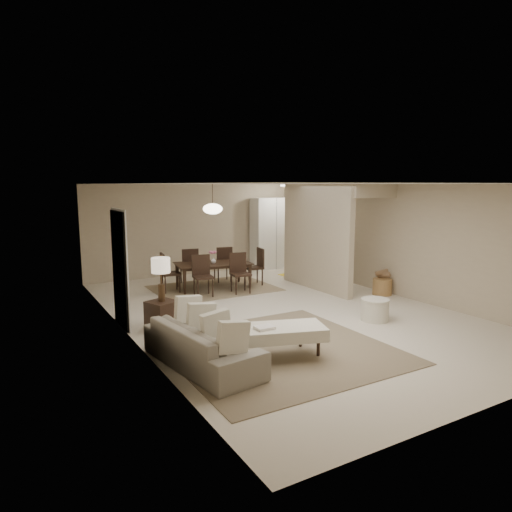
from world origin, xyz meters
TOP-DOWN VIEW (x-y plane):
  - floor at (0.00, 0.00)m, footprint 9.00×9.00m
  - ceiling at (0.00, 0.00)m, footprint 9.00×9.00m
  - back_wall at (0.00, 4.50)m, footprint 6.00×0.00m
  - left_wall at (-3.00, 0.00)m, footprint 0.00×9.00m
  - right_wall at (3.00, 0.00)m, footprint 0.00×9.00m
  - partition at (1.80, 1.25)m, footprint 0.15×2.50m
  - doorway at (-2.97, 0.60)m, footprint 0.04×0.90m
  - pantry_cabinet at (2.35, 4.15)m, footprint 1.20×0.55m
  - flush_light at (2.30, 3.20)m, footprint 0.44×0.44m
  - living_rug at (-1.20, -1.78)m, footprint 3.20×3.20m
  - sofa at (-2.45, -1.78)m, footprint 2.13×1.08m
  - ottoman_bench at (-1.40, -2.08)m, footprint 1.47×1.00m
  - side_table at (-2.40, 0.07)m, footprint 0.58×0.58m
  - table_lamp at (-2.40, 0.07)m, footprint 0.32×0.32m
  - round_pouf at (1.16, -1.39)m, footprint 0.52×0.52m
  - wicker_basket at (2.75, 0.00)m, footprint 0.49×0.49m
  - dining_rug at (-0.32, 2.49)m, footprint 2.80×2.10m
  - dining_table at (-0.32, 2.49)m, footprint 1.89×1.23m
  - dining_chairs at (-0.32, 2.49)m, footprint 2.51×1.96m
  - vase at (-0.32, 2.49)m, footprint 0.14×0.14m
  - yellow_mat at (2.44, 2.88)m, footprint 0.97×0.60m
  - pendant_light at (-0.32, 2.49)m, footprint 0.46×0.46m

SIDE VIEW (x-z plane):
  - floor at x=0.00m, z-range 0.00..0.00m
  - living_rug at x=-1.20m, z-range 0.00..0.01m
  - dining_rug at x=-0.32m, z-range 0.00..0.01m
  - yellow_mat at x=2.44m, z-range 0.00..0.01m
  - wicker_basket at x=2.75m, z-range 0.00..0.37m
  - round_pouf at x=1.16m, z-range 0.00..0.40m
  - side_table at x=-2.40m, z-range 0.00..0.50m
  - sofa at x=-2.45m, z-range 0.00..0.60m
  - dining_table at x=-0.32m, z-range 0.00..0.62m
  - ottoman_bench at x=-1.40m, z-range 0.15..0.63m
  - dining_chairs at x=-0.32m, z-range 0.00..0.92m
  - vase at x=-0.32m, z-range 0.62..0.75m
  - doorway at x=-2.97m, z-range 0.00..2.04m
  - pantry_cabinet at x=2.35m, z-range 0.00..2.10m
  - table_lamp at x=-2.40m, z-range 0.68..1.44m
  - back_wall at x=0.00m, z-range -1.75..4.25m
  - left_wall at x=-3.00m, z-range -3.25..5.75m
  - right_wall at x=3.00m, z-range -3.25..5.75m
  - partition at x=1.80m, z-range 0.00..2.50m
  - pendant_light at x=-0.32m, z-range 1.57..2.27m
  - flush_light at x=2.30m, z-range 2.44..2.48m
  - ceiling at x=0.00m, z-range 2.50..2.50m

